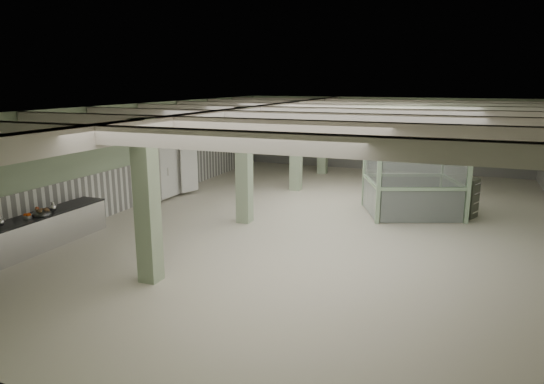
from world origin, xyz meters
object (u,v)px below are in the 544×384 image
at_px(walkin_cooler, 168,171).
at_px(guard_booth, 414,165).
at_px(filing_cabinet, 470,198).
at_px(prep_counter, 34,233).

relative_size(walkin_cooler, guard_booth, 0.59).
distance_m(walkin_cooler, guard_booth, 9.00).
relative_size(guard_booth, filing_cabinet, 2.95).
bearing_deg(guard_booth, filing_cabinet, -14.16).
xyz_separation_m(prep_counter, guard_booth, (8.84, 7.38, 1.21)).
relative_size(prep_counter, walkin_cooler, 2.07).
height_order(prep_counter, guard_booth, guard_booth).
xyz_separation_m(guard_booth, filing_cabinet, (1.79, 0.23, -1.04)).
distance_m(prep_counter, filing_cabinet, 13.08).
bearing_deg(walkin_cooler, guard_booth, 6.05).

